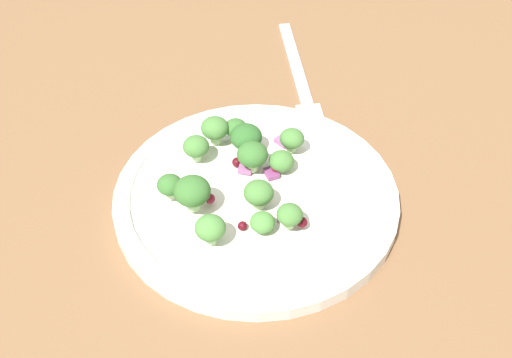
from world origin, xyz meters
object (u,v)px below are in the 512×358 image
object	(u,v)px
broccoli_floret_1	(290,215)
broccoli_floret_2	(259,193)
plate	(256,195)
broccoli_floret_0	(215,129)
fork	(300,77)

from	to	relation	value
broccoli_floret_1	broccoli_floret_2	distance (cm)	3.32
plate	broccoli_floret_2	distance (cm)	2.79
broccoli_floret_0	fork	size ratio (longest dim) A/B	0.14
broccoli_floret_0	plate	bearing A→B (deg)	-2.63
broccoli_floret_0	broccoli_floret_1	xyz separation A→B (cm)	(11.69, -0.58, -0.12)
broccoli_floret_1	broccoli_floret_2	world-z (taller)	same
broccoli_floret_0	broccoli_floret_2	distance (cm)	8.51
broccoli_floret_0	broccoli_floret_1	distance (cm)	11.70
broccoli_floret_0	broccoli_floret_1	world-z (taller)	broccoli_floret_0
plate	broccoli_floret_1	size ratio (longest dim) A/B	11.44
broccoli_floret_2	fork	distance (cm)	19.87
broccoli_floret_1	fork	xyz separation A→B (cm)	(-16.78, 13.73, -2.77)
broccoli_floret_2	broccoli_floret_1	bearing A→B (deg)	10.29
broccoli_floret_1	fork	distance (cm)	21.86
plate	broccoli_floret_2	xyz separation A→B (cm)	(1.64, -0.86, 2.08)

